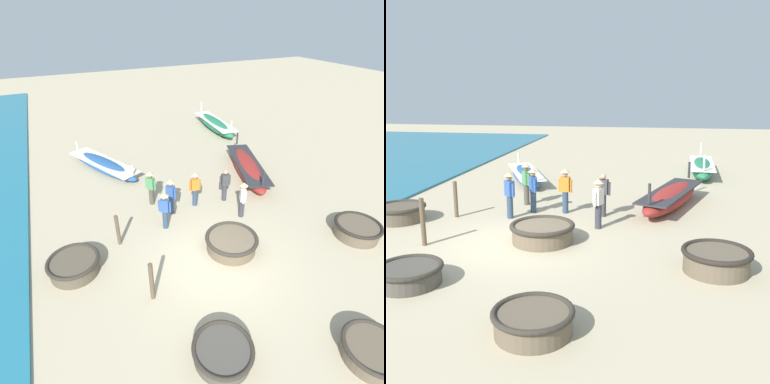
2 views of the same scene
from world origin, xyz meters
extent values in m
plane|color=#BCAD8C|center=(0.00, 0.00, 0.00)|extent=(80.00, 80.00, 0.00)
cylinder|color=brown|center=(5.71, -1.08, 0.27)|extent=(1.64, 1.64, 0.54)
torus|color=#28231E|center=(5.71, -1.08, 0.54)|extent=(1.77, 1.77, 0.13)
cylinder|color=#4C473F|center=(-1.55, -3.07, 0.21)|extent=(1.49, 1.49, 0.42)
torus|color=#332D26|center=(-1.55, -3.07, 0.42)|extent=(1.61, 1.61, 0.12)
cylinder|color=brown|center=(1.92, -4.69, 0.22)|extent=(1.49, 1.49, 0.45)
torus|color=#332D26|center=(1.92, -4.69, 0.45)|extent=(1.60, 1.60, 0.12)
cylinder|color=brown|center=(-4.59, 1.67, 0.25)|extent=(1.62, 1.62, 0.51)
torus|color=#332D26|center=(-4.59, 1.67, 0.51)|extent=(1.75, 1.75, 0.13)
cylinder|color=brown|center=(0.83, 0.38, 0.26)|extent=(1.82, 1.82, 0.51)
torus|color=#332D26|center=(0.83, 0.38, 0.51)|extent=(1.97, 1.97, 0.15)
ellipsoid|color=#285693|center=(-2.16, 8.93, 0.29)|extent=(3.28, 5.38, 0.59)
cube|color=silver|center=(-2.16, 8.93, 0.48)|extent=(3.14, 5.01, 0.06)
cylinder|color=silver|center=(-3.20, 11.19, 0.80)|extent=(0.10, 0.10, 0.53)
cylinder|color=silver|center=(-1.12, 6.67, 0.80)|extent=(0.10, 0.10, 0.53)
ellipsoid|color=maroon|center=(4.77, 5.12, 0.38)|extent=(2.88, 5.53, 0.77)
cube|color=#2D2D33|center=(4.77, 5.12, 0.63)|extent=(2.79, 5.13, 0.06)
cylinder|color=#2D2D33|center=(5.58, 7.49, 1.06)|extent=(0.10, 0.10, 0.69)
cylinder|color=#2D2D33|center=(3.95, 2.75, 1.06)|extent=(0.10, 0.10, 0.69)
ellipsoid|color=#237551|center=(6.57, 12.00, 0.39)|extent=(1.47, 5.50, 0.78)
cube|color=silver|center=(6.57, 12.00, 0.64)|extent=(1.49, 5.07, 0.06)
cylinder|color=silver|center=(6.73, 14.50, 1.08)|extent=(0.10, 0.10, 0.70)
cylinder|color=silver|center=(6.42, 9.50, 1.08)|extent=(0.10, 0.10, 0.70)
cylinder|color=#383842|center=(2.32, 3.41, 0.41)|extent=(0.22, 0.22, 0.82)
cube|color=#3D3D42|center=(2.32, 3.41, 1.09)|extent=(0.37, 0.27, 0.54)
sphere|color=tan|center=(2.32, 3.41, 1.47)|extent=(0.20, 0.20, 0.20)
cylinder|color=#3D3D42|center=(2.10, 3.44, 1.04)|extent=(0.09, 0.09, 0.48)
cylinder|color=#3D3D42|center=(2.53, 3.37, 1.04)|extent=(0.09, 0.09, 0.48)
cylinder|color=#2D425B|center=(0.89, 3.61, 0.41)|extent=(0.22, 0.22, 0.82)
cube|color=orange|center=(0.89, 3.61, 1.09)|extent=(0.37, 0.27, 0.54)
sphere|color=tan|center=(0.89, 3.61, 1.47)|extent=(0.20, 0.20, 0.20)
cylinder|color=orange|center=(0.68, 3.65, 1.04)|extent=(0.09, 0.09, 0.48)
cylinder|color=orange|center=(1.11, 3.58, 1.04)|extent=(0.09, 0.09, 0.48)
cone|color=#D1BC84|center=(0.89, 3.61, 1.60)|extent=(0.36, 0.36, 0.14)
cylinder|color=#383842|center=(2.32, 1.97, 0.41)|extent=(0.22, 0.22, 0.82)
cube|color=silver|center=(2.32, 1.97, 1.09)|extent=(0.34, 0.40, 0.54)
sphere|color=#DBB28E|center=(2.32, 1.97, 1.47)|extent=(0.20, 0.20, 0.20)
cylinder|color=silver|center=(2.23, 1.77, 1.04)|extent=(0.09, 0.09, 0.48)
cylinder|color=silver|center=(2.41, 2.17, 1.04)|extent=(0.09, 0.09, 0.48)
cone|color=#D1BC84|center=(2.32, 1.97, 1.60)|extent=(0.36, 0.36, 0.14)
cylinder|color=#2D425B|center=(-0.91, 2.63, 0.41)|extent=(0.22, 0.22, 0.82)
cube|color=#33569E|center=(-0.91, 2.63, 1.09)|extent=(0.40, 0.38, 0.54)
sphere|color=#A37556|center=(-0.91, 2.63, 1.47)|extent=(0.20, 0.20, 0.20)
cylinder|color=#33569E|center=(-0.74, 2.49, 1.04)|extent=(0.09, 0.09, 0.48)
cylinder|color=#33569E|center=(-1.09, 2.76, 1.04)|extent=(0.09, 0.09, 0.48)
cone|color=#D1BC84|center=(-0.91, 2.63, 1.60)|extent=(0.36, 0.36, 0.14)
cylinder|color=#4C473D|center=(-0.86, 4.54, 0.41)|extent=(0.22, 0.22, 0.82)
cube|color=#4C8E56|center=(-0.86, 4.54, 1.09)|extent=(0.39, 0.40, 0.54)
sphere|color=#A37556|center=(-0.86, 4.54, 1.47)|extent=(0.20, 0.20, 0.20)
cylinder|color=#4C8E56|center=(-0.71, 4.38, 1.04)|extent=(0.09, 0.09, 0.48)
cylinder|color=#4C8E56|center=(-1.00, 4.71, 1.04)|extent=(0.09, 0.09, 0.48)
cone|color=#D1BC84|center=(-0.86, 4.54, 1.60)|extent=(0.36, 0.36, 0.14)
cylinder|color=#2D425B|center=(-0.30, 3.51, 0.41)|extent=(0.22, 0.22, 0.82)
cube|color=#33569E|center=(-0.30, 3.51, 1.09)|extent=(0.37, 0.40, 0.54)
sphere|color=tan|center=(-0.30, 3.51, 1.47)|extent=(0.20, 0.20, 0.20)
cylinder|color=#33569E|center=(-0.42, 3.70, 1.04)|extent=(0.09, 0.09, 0.48)
cylinder|color=#33569E|center=(-0.18, 3.32, 1.04)|extent=(0.09, 0.09, 0.48)
cone|color=#D1BC84|center=(-0.30, 3.51, 1.60)|extent=(0.36, 0.36, 0.14)
cylinder|color=brown|center=(-2.87, 2.44, 0.65)|extent=(0.14, 0.14, 1.31)
cylinder|color=brown|center=(-2.54, -0.50, 0.72)|extent=(0.14, 0.14, 1.44)
camera|label=1|loc=(-4.12, -6.66, 7.72)|focal=28.00mm
camera|label=2|loc=(4.04, -12.13, 4.58)|focal=42.00mm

